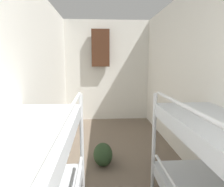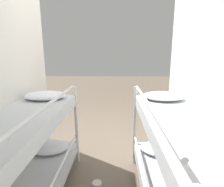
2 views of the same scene
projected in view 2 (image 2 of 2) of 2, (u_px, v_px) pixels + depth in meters
The scene contains 3 objects.
ground_plane at pixel (108, 143), 3.20m from camera, with size 20.00×20.00×0.00m, color #6B5B4C.
bunk_stack_left_near at pixel (178, 159), 1.65m from camera, with size 0.67×1.89×1.20m.
bunk_stack_right_near at pixel (24, 157), 1.68m from camera, with size 0.67×1.89×1.20m.
Camera 2 is at (-0.14, 2.92, 1.59)m, focal length 28.00 mm.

